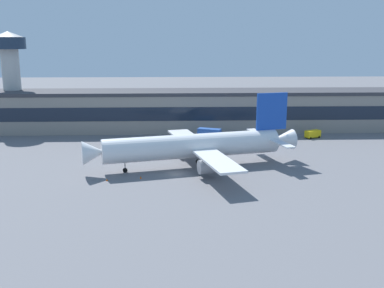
# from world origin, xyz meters

# --- Properties ---
(ground_plane) EXTENTS (600.00, 600.00, 0.00)m
(ground_plane) POSITION_xyz_m (0.00, 0.00, 0.00)
(ground_plane) COLOR slate
(terminal_building) EXTENTS (185.76, 17.71, 13.97)m
(terminal_building) POSITION_xyz_m (0.00, 54.63, 7.01)
(terminal_building) COLOR gray
(terminal_building) RESTS_ON ground_plane
(airliner) EXTENTS (53.80, 45.89, 17.90)m
(airliner) POSITION_xyz_m (4.98, 6.11, 5.41)
(airliner) COLOR white
(airliner) RESTS_ON ground_plane
(control_tower) EXTENTS (11.47, 11.47, 34.14)m
(control_tower) POSITION_xyz_m (-57.41, 58.13, 21.17)
(control_tower) COLOR #B7B7B2
(control_tower) RESTS_ON ground_plane
(crew_van) EXTENTS (5.64, 4.27, 2.55)m
(crew_van) POSITION_xyz_m (44.44, 38.72, 1.46)
(crew_van) COLOR yellow
(crew_van) RESTS_ON ground_plane
(catering_truck) EXTENTS (7.65, 5.18, 4.15)m
(catering_truck) POSITION_xyz_m (10.64, 34.70, 2.29)
(catering_truck) COLOR #2651A5
(catering_truck) RESTS_ON ground_plane
(baggage_tug) EXTENTS (4.12, 3.55, 1.85)m
(baggage_tug) POSITION_xyz_m (18.92, 38.64, 1.09)
(baggage_tug) COLOR black
(baggage_tug) RESTS_ON ground_plane
(traffic_cone_0) EXTENTS (0.48, 0.48, 0.60)m
(traffic_cone_0) POSITION_xyz_m (-8.11, -3.18, 0.30)
(traffic_cone_0) COLOR #F2590C
(traffic_cone_0) RESTS_ON ground_plane
(traffic_cone_1) EXTENTS (0.45, 0.45, 0.57)m
(traffic_cone_1) POSITION_xyz_m (-15.59, -4.68, 0.28)
(traffic_cone_1) COLOR #F2590C
(traffic_cone_1) RESTS_ON ground_plane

